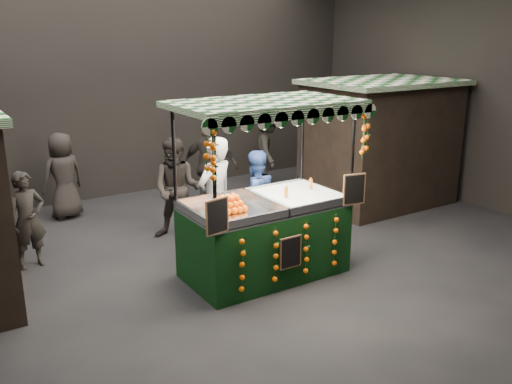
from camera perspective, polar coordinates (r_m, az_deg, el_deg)
ground at (r=8.47m, az=-2.17°, el=-8.29°), size 12.00×12.00×0.00m
market_hall at (r=7.71m, az=-2.45°, el=15.23°), size 12.10×10.10×5.05m
neighbour_stall_right at (r=11.83m, az=12.72°, el=5.11°), size 3.00×2.20×2.60m
juice_stall at (r=8.08m, az=1.09°, el=-3.33°), size 2.70×1.59×2.62m
vendor_grey at (r=8.67m, az=-4.28°, el=-0.71°), size 0.84×0.70×1.99m
vendor_blue at (r=9.23m, az=-0.11°, el=-0.69°), size 0.84×0.68×1.66m
shopper_0 at (r=9.08m, az=-22.71°, el=-2.70°), size 0.61×0.46×1.53m
shopper_1 at (r=9.63m, az=-8.23°, el=0.31°), size 1.11×1.09×1.80m
shopper_2 at (r=10.95m, az=-4.79°, el=2.77°), size 1.14×1.14×1.94m
shopper_3 at (r=12.88m, az=1.18°, el=4.44°), size 1.06×1.30×1.75m
shopper_4 at (r=11.27m, az=-19.45°, el=1.61°), size 0.94×0.74×1.69m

